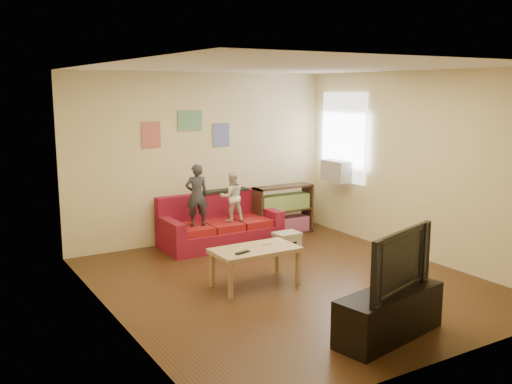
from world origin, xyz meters
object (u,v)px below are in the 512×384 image
tv_stand (389,314)px  sofa (219,227)px  television (391,260)px  child_a (197,195)px  bookshelf (283,213)px  file_box (287,241)px  coffee_table (255,253)px  child_b (232,197)px

tv_stand → sofa: bearing=77.0°
television → child_a: bearing=76.9°
bookshelf → file_box: 0.98m
child_a → bookshelf: 1.76m
child_a → coffee_table: size_ratio=0.88×
sofa → bookshelf: (1.23, 0.01, 0.10)m
child_b → bookshelf: (1.08, 0.18, -0.41)m
bookshelf → file_box: bookshelf is taller
sofa → file_box: size_ratio=4.77×
child_a → file_box: bearing=165.9°
coffee_table → tv_stand: (0.36, -1.99, -0.18)m
tv_stand → bookshelf: bearing=59.9°
bookshelf → tv_stand: size_ratio=0.82×
tv_stand → television: television is taller
child_a → tv_stand: 3.84m
sofa → television: television is taller
file_box → tv_stand: size_ratio=0.31×
coffee_table → tv_stand: 2.03m
coffee_table → sofa: bearing=75.8°
child_a → tv_stand: size_ratio=0.74×
sofa → child_b: child_b is taller
television → file_box: bearing=56.2°
sofa → tv_stand: bearing=-92.0°
child_a → television: (0.32, -3.77, -0.07)m
file_box → television: 3.32m
child_a → coffee_table: 1.84m
sofa → coffee_table: bearing=-104.2°
coffee_table → file_box: coffee_table is taller
child_b → television: (-0.28, -3.77, 0.01)m
television → bookshelf: bearing=53.1°
child_a → coffee_table: (-0.04, -1.78, -0.45)m
coffee_table → bookshelf: (1.72, 1.96, -0.04)m
sofa → child_a: bearing=-160.1°
file_box → child_b: bearing=133.4°
file_box → television: (-0.89, -3.13, 0.66)m
child_b → tv_stand: child_b is taller
child_b → tv_stand: 3.82m
coffee_table → file_box: bearing=42.3°
child_b → coffee_table: size_ratio=0.73×
bookshelf → tv_stand: bookshelf is taller
child_b → coffee_table: bearing=81.2°
child_b → file_box: size_ratio=2.01×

